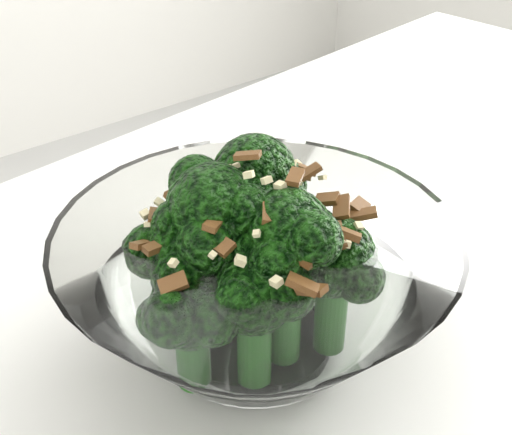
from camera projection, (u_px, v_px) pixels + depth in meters
table at (442, 389)px, 0.53m from camera, size 1.29×0.94×0.75m
broccoli_dish at (254, 279)px, 0.44m from camera, size 0.25×0.25×0.15m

